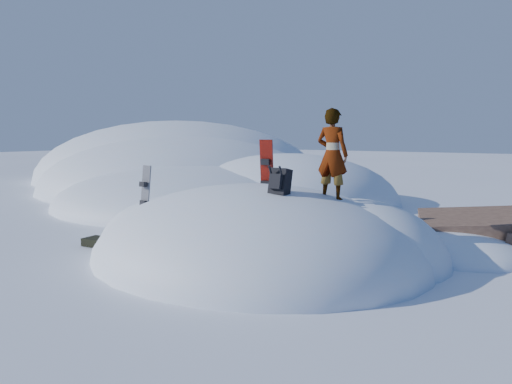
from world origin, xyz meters
The scene contains 9 objects.
ground centered at (0.00, 0.00, 0.00)m, with size 120.00×120.00×0.00m, color white.
snow_mound centered at (-0.17, 0.24, 0.00)m, with size 8.00×6.00×3.00m.
snow_ridge centered at (-10.43, 9.85, 0.00)m, with size 21.50×18.50×6.40m.
rock_outcrop centered at (3.72, 3.01, 0.01)m, with size 4.68×4.41×1.68m.
snowboard_red centered at (-0.12, 0.60, 1.64)m, with size 0.31×0.23×1.54m.
snowboard_dark centered at (-2.42, -0.67, 1.18)m, with size 0.27×0.21×1.33m.
backpack centered at (0.82, -0.46, 1.64)m, with size 0.36×0.41×0.57m.
gear_pile centered at (-3.51, -0.97, 0.11)m, with size 0.84×0.63×0.23m.
person centered at (1.50, 0.30, 2.12)m, with size 0.62×0.41×1.71m, color slate.
Camera 1 is at (5.40, -8.24, 2.52)m, focal length 35.00 mm.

